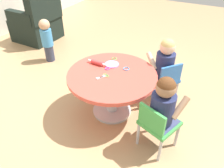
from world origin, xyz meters
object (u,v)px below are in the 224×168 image
(toddler_standing, at_px, (47,39))
(craft_scissors, at_px, (104,76))
(child_chair_left, at_px, (157,124))
(child_chair_right, at_px, (164,79))
(craft_table, at_px, (112,83))
(seated_child_left, at_px, (163,103))
(armchair_dark, at_px, (38,23))
(rolling_pin, at_px, (97,63))
(seated_child_right, at_px, (165,60))

(toddler_standing, bearing_deg, craft_scissors, -116.52)
(child_chair_left, xyz_separation_m, child_chair_right, (0.74, 0.15, 0.00))
(child_chair_right, height_order, craft_scissors, child_chair_right)
(craft_table, xyz_separation_m, seated_child_left, (-0.22, -0.61, 0.13))
(child_chair_left, xyz_separation_m, armchair_dark, (1.42, 2.74, 0.00))
(craft_table, distance_m, rolling_pin, 0.29)
(seated_child_right, bearing_deg, child_chair_right, -130.01)
(child_chair_left, height_order, seated_child_right, seated_child_right)
(armchair_dark, bearing_deg, craft_scissors, -120.66)
(child_chair_left, relative_size, seated_child_left, 1.05)
(toddler_standing, bearing_deg, rolling_pin, -113.23)
(seated_child_right, relative_size, rolling_pin, 2.21)
(seated_child_right, bearing_deg, craft_table, 140.44)
(rolling_pin, bearing_deg, child_chair_right, -60.56)
(craft_table, distance_m, craft_scissors, 0.15)
(rolling_pin, relative_size, craft_scissors, 1.63)
(child_chair_right, distance_m, rolling_pin, 0.81)
(child_chair_right, distance_m, toddler_standing, 1.88)
(seated_child_right, xyz_separation_m, rolling_pin, (-0.41, 0.64, 0.01))
(craft_table, bearing_deg, child_chair_right, -43.08)
(toddler_standing, height_order, craft_scissors, toddler_standing)
(craft_table, bearing_deg, rolling_pin, 67.90)
(armchair_dark, distance_m, craft_scissors, 2.44)
(armchair_dark, height_order, toddler_standing, armchair_dark)
(child_chair_left, height_order, craft_scissors, child_chair_left)
(child_chair_left, height_order, toddler_standing, toddler_standing)
(craft_table, distance_m, seated_child_left, 0.66)
(child_chair_right, xyz_separation_m, seated_child_right, (0.03, 0.03, 0.23))
(seated_child_right, height_order, rolling_pin, seated_child_right)
(craft_table, bearing_deg, seated_child_right, -39.56)
(child_chair_left, distance_m, seated_child_right, 0.82)
(child_chair_left, height_order, seated_child_left, seated_child_left)
(craft_table, height_order, child_chair_left, child_chair_left)
(craft_scissors, bearing_deg, toddler_standing, 63.48)
(child_chair_left, bearing_deg, toddler_standing, 66.74)
(child_chair_right, height_order, seated_child_right, seated_child_right)
(armchair_dark, bearing_deg, seated_child_left, -116.71)
(seated_child_right, bearing_deg, armchair_dark, 75.51)
(rolling_pin, distance_m, craft_scissors, 0.25)
(armchair_dark, bearing_deg, child_chair_left, -117.45)
(seated_child_right, relative_size, toddler_standing, 0.76)
(child_chair_right, bearing_deg, toddler_standing, 85.89)
(seated_child_right, relative_size, armchair_dark, 0.60)
(seated_child_left, xyz_separation_m, seated_child_right, (0.72, 0.20, 0.00))
(seated_child_right, bearing_deg, child_chair_left, -166.61)
(seated_child_left, bearing_deg, child_chair_right, 13.27)
(seated_child_left, bearing_deg, toddler_standing, 67.78)
(child_chair_right, bearing_deg, seated_child_left, -166.73)
(seated_child_right, xyz_separation_m, craft_scissors, (-0.58, 0.47, -0.01))
(rolling_pin, bearing_deg, seated_child_left, -110.77)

